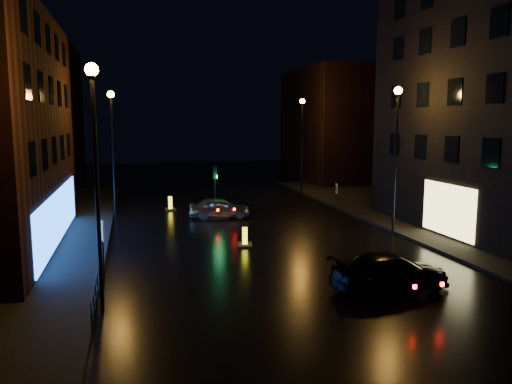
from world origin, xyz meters
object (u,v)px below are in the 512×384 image
(silver_hatchback, at_px, (220,208))
(road_sign_left, at_px, (102,236))
(road_sign_right, at_px, (336,191))
(traffic_signal, at_px, (215,209))
(bollard_near, at_px, (245,242))
(bollard_far, at_px, (170,207))
(dark_sedan, at_px, (390,272))

(silver_hatchback, height_order, road_sign_left, road_sign_left)
(road_sign_left, relative_size, road_sign_right, 1.20)
(silver_hatchback, xyz_separation_m, road_sign_right, (8.28, -0.33, 0.90))
(traffic_signal, relative_size, road_sign_left, 1.35)
(silver_hatchback, height_order, bollard_near, silver_hatchback)
(traffic_signal, relative_size, bollard_far, 3.00)
(bollard_near, xyz_separation_m, road_sign_left, (-6.87, -4.32, 1.70))
(road_sign_left, distance_m, road_sign_right, 19.20)
(silver_hatchback, relative_size, dark_sedan, 0.85)
(bollard_near, distance_m, road_sign_right, 11.24)
(dark_sedan, relative_size, bollard_far, 4.18)
(silver_hatchback, bearing_deg, road_sign_left, 156.64)
(bollard_far, bearing_deg, silver_hatchback, -53.69)
(bollard_near, bearing_deg, bollard_far, 116.22)
(road_sign_left, bearing_deg, traffic_signal, 48.02)
(road_sign_left, bearing_deg, silver_hatchback, 46.08)
(road_sign_left, xyz_separation_m, road_sign_right, (15.16, 11.79, -0.32))
(traffic_signal, height_order, bollard_far, traffic_signal)
(dark_sedan, xyz_separation_m, road_sign_right, (4.31, 15.46, 0.89))
(silver_hatchback, relative_size, bollard_far, 3.54)
(road_sign_right, bearing_deg, bollard_near, 53.55)
(bollard_far, distance_m, road_sign_right, 12.11)
(bollard_near, relative_size, bollard_far, 1.08)
(dark_sedan, relative_size, road_sign_left, 1.89)
(silver_hatchback, distance_m, road_sign_right, 8.34)
(bollard_far, bearing_deg, traffic_signal, -49.96)
(bollard_near, xyz_separation_m, road_sign_right, (8.29, 7.46, 1.38))
(dark_sedan, height_order, road_sign_left, road_sign_left)
(traffic_signal, height_order, silver_hatchback, traffic_signal)
(dark_sedan, distance_m, bollard_near, 8.95)
(traffic_signal, xyz_separation_m, bollard_far, (-2.82, 3.20, -0.28))
(road_sign_right, bearing_deg, bollard_far, -8.89)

